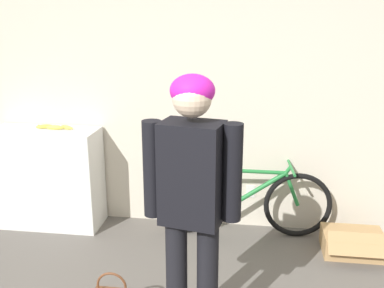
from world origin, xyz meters
The scene contains 6 objects.
wall_back centered at (0.00, 2.45, 1.30)m, with size 8.00×0.07×2.60m.
side_shelf centered at (-1.35, 2.20, 0.47)m, with size 0.99×0.40×0.94m.
person centered at (0.22, 0.82, 1.01)m, with size 0.57×0.30×1.66m.
bicycle centered at (0.46, 2.23, 0.33)m, with size 1.64×0.46×0.68m.
banana centered at (-1.26, 2.23, 0.96)m, with size 0.37×0.10×0.04m.
cardboard_box centered at (1.43, 2.03, 0.09)m, with size 0.50×0.42×0.25m.
Camera 1 is at (0.55, -1.55, 1.97)m, focal length 42.00 mm.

